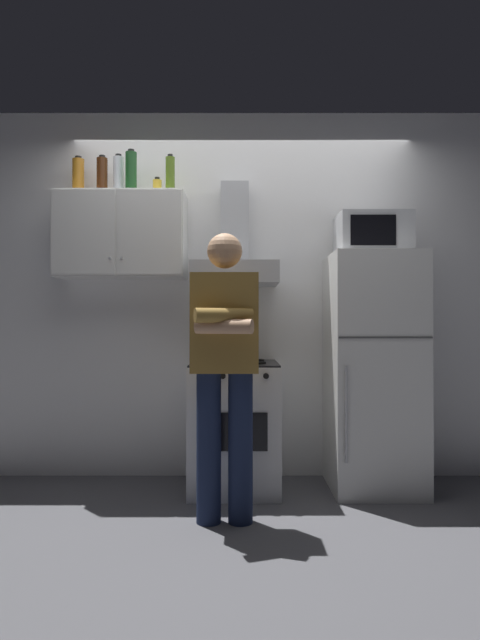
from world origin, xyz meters
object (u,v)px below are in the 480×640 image
at_px(upper_cabinet, 120,236).
at_px(refrigerator, 371,371).
at_px(bottle_liquor_amber, 76,177).
at_px(range_hood, 233,258).
at_px(bottle_vodka_clear, 116,176).
at_px(bottle_rum_dark, 100,176).
at_px(stove_oven, 233,425).
at_px(bottle_olive_oil, 168,175).
at_px(bottle_spice_jar, 155,187).
at_px(bottle_wine_green, 129,172).
at_px(person_standing, 223,363).
at_px(microwave, 370,235).

distance_m(upper_cabinet, refrigerator, 2.00).
relative_size(refrigerator, bottle_liquor_amber, 5.71).
height_order(range_hood, bottle_liquor_amber, bottle_liquor_amber).
relative_size(bottle_vodka_clear, bottle_liquor_amber, 1.05).
xyz_separation_m(refrigerator, bottle_rum_dark, (-1.89, 0.12, 1.38)).
distance_m(stove_oven, range_hood, 1.17).
relative_size(upper_cabinet, bottle_olive_oil, 3.30).
bearing_deg(upper_cabinet, bottle_vodka_clear, 135.52).
bearing_deg(upper_cabinet, stove_oven, -8.90).
bearing_deg(refrigerator, bottle_vodka_clear, 174.88).
bearing_deg(bottle_liquor_amber, bottle_olive_oil, -5.56).
xyz_separation_m(bottle_spice_jar, bottle_vodka_clear, (-0.28, 0.01, 0.08)).
height_order(bottle_vodka_clear, bottle_wine_green, bottle_wine_green).
bearing_deg(upper_cabinet, refrigerator, -4.07).
height_order(bottle_wine_green, bottle_olive_oil, bottle_wine_green).
relative_size(range_hood, bottle_liquor_amber, 2.68).
height_order(person_standing, bottle_liquor_amber, bottle_liquor_amber).
relative_size(microwave, bottle_rum_dark, 1.75).
bearing_deg(bottle_spice_jar, refrigerator, -5.71).
bearing_deg(refrigerator, person_standing, -148.77).
bearing_deg(bottle_rum_dark, microwave, -3.16).
height_order(range_hood, bottle_vodka_clear, bottle_vodka_clear).
xyz_separation_m(bottle_rum_dark, bottle_liquor_amber, (-0.18, 0.04, 0.00)).
bearing_deg(bottle_wine_green, stove_oven, -7.80).
height_order(microwave, bottle_wine_green, bottle_wine_green).
xyz_separation_m(stove_oven, bottle_olive_oil, (-0.46, 0.10, 1.75)).
relative_size(stove_oven, bottle_rum_dark, 3.19).
height_order(range_hood, bottle_rum_dark, bottle_rum_dark).
bearing_deg(bottle_liquor_amber, range_hood, -1.95).
relative_size(range_hood, bottle_wine_green, 2.44).
bearing_deg(range_hood, person_standing, -93.91).
relative_size(range_hood, microwave, 1.56).
distance_m(upper_cabinet, person_standing, 1.35).
xyz_separation_m(upper_cabinet, person_standing, (0.75, -0.73, -0.85)).
bearing_deg(bottle_vodka_clear, stove_oven, -10.88).
bearing_deg(range_hood, bottle_olive_oil, -176.62).
distance_m(upper_cabinet, bottle_vodka_clear, 0.44).
bearing_deg(bottle_olive_oil, stove_oven, -12.34).
xyz_separation_m(upper_cabinet, bottle_wine_green, (0.07, -0.03, 0.45)).
height_order(bottle_rum_dark, bottle_wine_green, bottle_wine_green).
relative_size(microwave, bottle_wine_green, 1.56).
height_order(bottle_spice_jar, bottle_liquor_amber, bottle_liquor_amber).
distance_m(person_standing, bottle_vodka_clear, 1.69).
relative_size(refrigerator, bottle_spice_jar, 12.75).
xyz_separation_m(stove_oven, bottle_rum_dark, (-0.94, 0.12, 1.75)).
relative_size(upper_cabinet, person_standing, 0.55).
bearing_deg(microwave, upper_cabinet, 176.52).
xyz_separation_m(upper_cabinet, bottle_vodka_clear, (-0.04, 0.04, 0.44)).
bearing_deg(bottle_liquor_amber, stove_oven, -8.34).
xyz_separation_m(refrigerator, microwave, (-0.00, 0.02, 0.94)).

